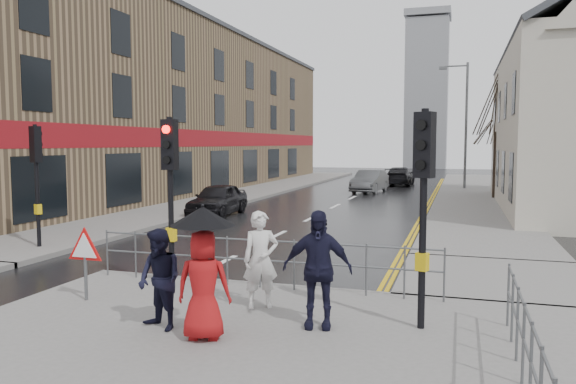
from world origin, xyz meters
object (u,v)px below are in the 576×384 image
Objects in this scene: pedestrian_d at (317,269)px; pedestrian_b at (160,280)px; car_mid at (370,181)px; car_parked at (218,199)px; pedestrian_a at (261,260)px; pedestrian_with_umbrella at (203,266)px.

pedestrian_b is at bearing -169.61° from pedestrian_d.
pedestrian_d is 26.37m from car_mid.
pedestrian_d reaches higher than car_parked.
pedestrian_a is 1.09× the size of pedestrian_b.
pedestrian_d reaches higher than pedestrian_b.
pedestrian_a is 1.40m from pedestrian_d.
car_mid is (-1.80, 27.19, -0.55)m from pedestrian_with_umbrella.
pedestrian_a is 0.41× the size of car_mid.
pedestrian_with_umbrella is 1.79m from pedestrian_d.
pedestrian_a is at bearing 81.52° from pedestrian_with_umbrella.
car_mid is (-0.96, 26.99, -0.23)m from pedestrian_b.
pedestrian_d is at bearing -59.64° from pedestrian_a.
pedestrian_d is 0.47× the size of car_parked.
pedestrian_d is (2.30, 0.82, 0.14)m from pedestrian_b.
pedestrian_d is at bearing 34.87° from pedestrian_with_umbrella.
pedestrian_a is 25.53m from car_mid.
car_parked is at bearing 110.89° from pedestrian_d.
pedestrian_b is at bearing 166.66° from pedestrian_with_umbrella.
car_mid is at bearing 93.79° from pedestrian_with_umbrella.
pedestrian_with_umbrella is 0.50× the size of car_parked.
pedestrian_with_umbrella reaches higher than car_mid.
pedestrian_with_umbrella reaches higher than pedestrian_d.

